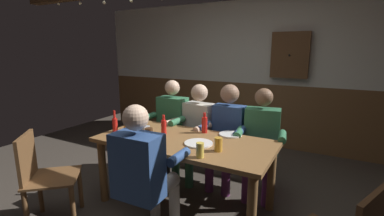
% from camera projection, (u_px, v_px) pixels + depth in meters
% --- Properties ---
extents(ground_plane, '(7.24, 7.24, 0.00)m').
position_uv_depth(ground_plane, '(180.00, 209.00, 2.81)').
color(ground_plane, '#423A33').
extents(back_wall_upper, '(6.03, 0.12, 1.37)m').
position_uv_depth(back_wall_upper, '(254.00, 42.00, 4.52)').
color(back_wall_upper, beige).
extents(back_wall_wainscot, '(6.03, 0.12, 1.06)m').
position_uv_depth(back_wall_wainscot, '(250.00, 113.00, 4.78)').
color(back_wall_wainscot, brown).
rests_on(back_wall_wainscot, ground_plane).
extents(dining_table, '(1.79, 0.85, 0.73)m').
position_uv_depth(dining_table, '(184.00, 149.00, 2.77)').
color(dining_table, brown).
rests_on(dining_table, ground_plane).
extents(person_0, '(0.54, 0.50, 1.23)m').
position_uv_depth(person_0, '(170.00, 122.00, 3.60)').
color(person_0, '#33724C').
rests_on(person_0, ground_plane).
extents(person_1, '(0.56, 0.56, 1.20)m').
position_uv_depth(person_1, '(196.00, 127.00, 3.42)').
color(person_1, silver).
rests_on(person_1, ground_plane).
extents(person_2, '(0.52, 0.50, 1.22)m').
position_uv_depth(person_2, '(227.00, 131.00, 3.22)').
color(person_2, '#2D4C84').
rests_on(person_2, ground_plane).
extents(person_3, '(0.56, 0.55, 1.20)m').
position_uv_depth(person_3, '(261.00, 137.00, 3.03)').
color(person_3, '#33724C').
rests_on(person_3, ground_plane).
extents(person_4, '(0.54, 0.55, 1.22)m').
position_uv_depth(person_4, '(144.00, 169.00, 2.20)').
color(person_4, '#2D4C84').
rests_on(person_4, ground_plane).
extents(chair_empty_near_left, '(0.62, 0.62, 0.88)m').
position_uv_depth(chair_empty_near_left, '(43.00, 176.00, 2.51)').
color(chair_empty_near_left, brown).
rests_on(chair_empty_near_left, ground_plane).
extents(condiment_caddy, '(0.14, 0.10, 0.05)m').
position_uv_depth(condiment_caddy, '(142.00, 128.00, 3.06)').
color(condiment_caddy, '#B2B7BC').
rests_on(condiment_caddy, dining_table).
extents(plate_0, '(0.24, 0.24, 0.01)m').
position_uv_depth(plate_0, '(231.00, 134.00, 2.88)').
color(plate_0, white).
rests_on(plate_0, dining_table).
extents(plate_1, '(0.28, 0.28, 0.01)m').
position_uv_depth(plate_1, '(199.00, 143.00, 2.61)').
color(plate_1, white).
rests_on(plate_1, dining_table).
extents(bottle_0, '(0.06, 0.06, 0.23)m').
position_uv_depth(bottle_0, '(204.00, 124.00, 2.95)').
color(bottle_0, red).
rests_on(bottle_0, dining_table).
extents(bottle_1, '(0.06, 0.06, 0.21)m').
position_uv_depth(bottle_1, '(164.00, 126.00, 2.92)').
color(bottle_1, red).
rests_on(bottle_1, dining_table).
extents(bottle_2, '(0.06, 0.06, 0.24)m').
position_uv_depth(bottle_2, '(115.00, 124.00, 2.98)').
color(bottle_2, red).
rests_on(bottle_2, dining_table).
extents(pint_glass_0, '(0.08, 0.08, 0.14)m').
position_uv_depth(pint_glass_0, '(149.00, 135.00, 2.67)').
color(pint_glass_0, '#4C2D19').
rests_on(pint_glass_0, dining_table).
extents(pint_glass_1, '(0.07, 0.07, 0.13)m').
position_uv_depth(pint_glass_1, '(127.00, 126.00, 3.00)').
color(pint_glass_1, gold).
rests_on(pint_glass_1, dining_table).
extents(pint_glass_2, '(0.07, 0.07, 0.13)m').
position_uv_depth(pint_glass_2, '(218.00, 144.00, 2.42)').
color(pint_glass_2, gold).
rests_on(pint_glass_2, dining_table).
extents(pint_glass_3, '(0.07, 0.07, 0.11)m').
position_uv_depth(pint_glass_3, '(137.00, 121.00, 3.27)').
color(pint_glass_3, gold).
rests_on(pint_glass_3, dining_table).
extents(pint_glass_4, '(0.07, 0.07, 0.13)m').
position_uv_depth(pint_glass_4, '(200.00, 150.00, 2.27)').
color(pint_glass_4, '#E5C64C').
rests_on(pint_glass_4, dining_table).
extents(wall_dart_cabinet, '(0.56, 0.15, 0.70)m').
position_uv_depth(wall_dart_cabinet, '(290.00, 55.00, 4.17)').
color(wall_dart_cabinet, brown).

